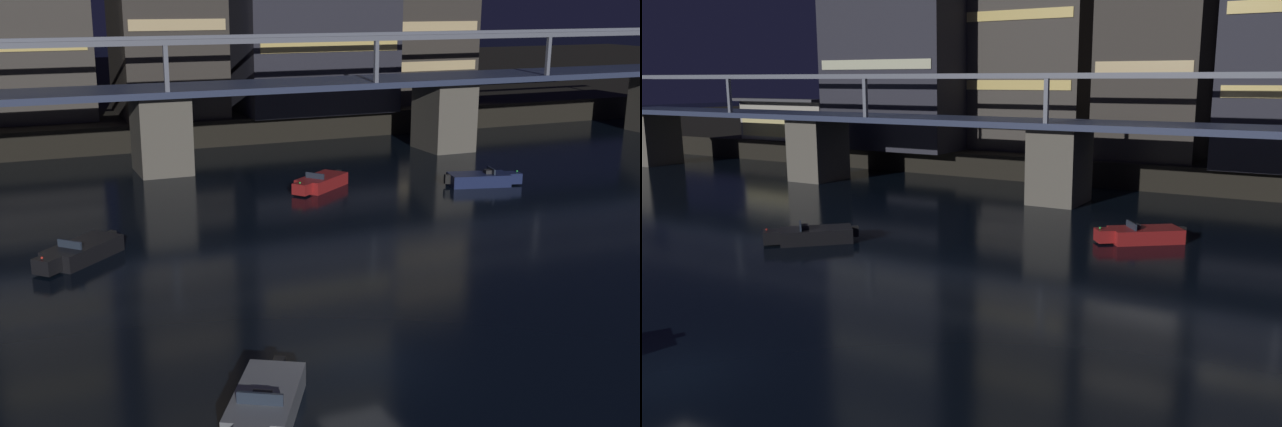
{
  "view_description": "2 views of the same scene",
  "coord_description": "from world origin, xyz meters",
  "views": [
    {
      "loc": [
        -10.68,
        -21.75,
        11.89
      ],
      "look_at": [
        3.77,
        12.93,
        1.61
      ],
      "focal_mm": 43.96,
      "sensor_mm": 36.0,
      "label": 1
    },
    {
      "loc": [
        16.9,
        -11.76,
        8.91
      ],
      "look_at": [
        0.53,
        17.46,
        2.02
      ],
      "focal_mm": 36.49,
      "sensor_mm": 36.0,
      "label": 2
    }
  ],
  "objects": [
    {
      "name": "speedboat_mid_right",
      "position": [
        -7.65,
        14.95,
        0.41
      ],
      "size": [
        4.44,
        4.33,
        1.16
      ],
      "color": "black",
      "rests_on": "ground"
    },
    {
      "name": "far_riverbank",
      "position": [
        0.0,
        81.07,
        1.1
      ],
      "size": [
        240.0,
        80.0,
        2.2
      ],
      "primitive_type": "cube",
      "color": "black",
      "rests_on": "ground"
    },
    {
      "name": "speedboat_near_left",
      "position": [
        8.39,
        24.04,
        0.41
      ],
      "size": [
        4.69,
        3.99,
        1.16
      ],
      "color": "maroon",
      "rests_on": "ground"
    },
    {
      "name": "ground_plane",
      "position": [
        0.0,
        0.0,
        0.0
      ],
      "size": [
        400.0,
        400.0,
        0.0
      ],
      "primitive_type": "plane",
      "color": "black"
    },
    {
      "name": "waterfront_pavilion",
      "position": [
        -36.78,
        44.97,
        4.44
      ],
      "size": [
        12.4,
        7.4,
        4.7
      ],
      "color": "#B2AD9E",
      "rests_on": "far_riverbank"
    },
    {
      "name": "river_bridge",
      "position": [
        0.0,
        33.06,
        4.14
      ],
      "size": [
        98.43,
        6.4,
        9.38
      ],
      "color": "#605B51",
      "rests_on": "ground"
    }
  ]
}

